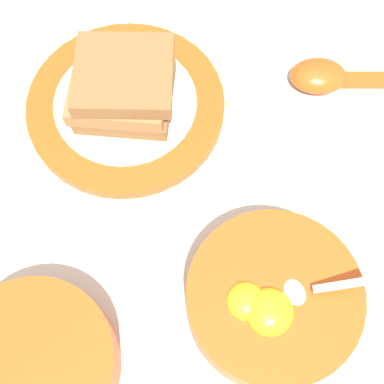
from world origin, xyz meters
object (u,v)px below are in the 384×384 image
Objects in this scene: soup_spoon at (326,77)px; toast_sandwich at (123,86)px; egg_bowl at (272,299)px; congee_bowl at (35,364)px; toast_plate at (126,106)px.

toast_sandwich is at bearing -103.17° from soup_spoon.
egg_bowl is 1.15× the size of toast_sandwich.
soup_spoon is (0.05, 0.23, -0.03)m from toast_sandwich.
congee_bowl is at bearing -64.61° from soup_spoon.
congee_bowl is at bearing -96.82° from egg_bowl.
toast_plate is (-0.27, -0.06, -0.02)m from egg_bowl.
toast_plate is at bearing -102.92° from soup_spoon.
soup_spoon reaches higher than toast_plate.
congee_bowl is (0.24, -0.17, 0.02)m from toast_plate.
egg_bowl is at bearing -38.87° from soup_spoon.
toast_plate is 0.24m from soup_spoon.
congee_bowl reaches higher than toast_plate.
toast_sandwich is at bearing 145.07° from congee_bowl.
toast_plate is 0.04m from toast_sandwich.
toast_sandwich is 1.03× the size of soup_spoon.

